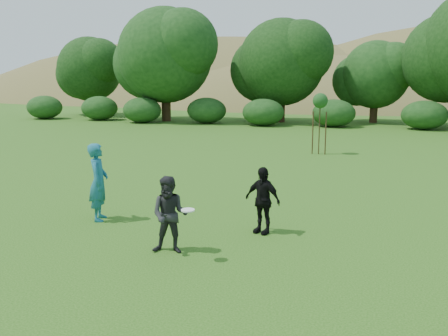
% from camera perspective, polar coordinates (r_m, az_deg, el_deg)
% --- Properties ---
extents(ground, '(120.00, 120.00, 0.00)m').
position_cam_1_polar(ground, '(11.48, -4.82, -8.02)').
color(ground, '#19470C').
rests_on(ground, ground).
extents(player_teal, '(0.71, 0.85, 1.98)m').
position_cam_1_polar(player_teal, '(13.01, -14.15, -1.57)').
color(player_teal, '#1A6178').
rests_on(player_teal, ground).
extents(player_grey, '(0.90, 0.76, 1.62)m').
position_cam_1_polar(player_grey, '(10.39, -6.20, -5.35)').
color(player_grey, '#252527').
rests_on(player_grey, ground).
extents(player_black, '(1.00, 0.67, 1.58)m').
position_cam_1_polar(player_black, '(11.65, 4.41, -3.68)').
color(player_black, black).
rests_on(player_black, ground).
extents(frisbee, '(0.27, 0.27, 0.04)m').
position_cam_1_polar(frisbee, '(9.81, -4.16, -4.83)').
color(frisbee, white).
rests_on(frisbee, ground).
extents(sapling, '(0.70, 0.70, 2.85)m').
position_cam_1_polar(sapling, '(23.65, 10.94, 7.37)').
color(sapling, '#362615').
rests_on(sapling, ground).
extents(hillside, '(150.00, 72.00, 52.00)m').
position_cam_1_polar(hillside, '(80.11, 14.68, -1.07)').
color(hillside, olive).
rests_on(hillside, ground).
extents(tree_row, '(53.92, 10.38, 9.62)m').
position_cam_1_polar(tree_row, '(38.70, 17.26, 11.88)').
color(tree_row, '#3A2616').
rests_on(tree_row, ground).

